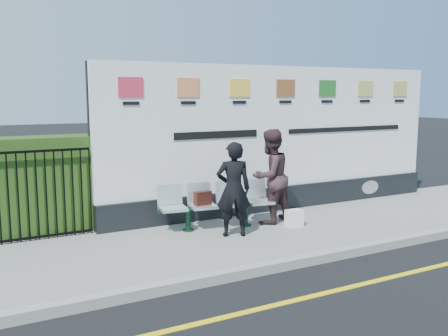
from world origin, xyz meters
name	(u,v)px	position (x,y,z in m)	size (l,w,h in m)	color
ground	(407,274)	(0.00, 0.00, 0.00)	(80.00, 80.00, 0.00)	black
pavement	(301,229)	(0.00, 2.50, 0.06)	(14.00, 3.00, 0.12)	gray
kerb	(358,250)	(0.00, 1.00, 0.07)	(14.00, 0.18, 0.14)	gray
yellow_line	(407,274)	(0.00, 0.00, 0.00)	(14.00, 0.10, 0.01)	yellow
billboard	(282,148)	(0.50, 3.85, 1.42)	(8.00, 0.30, 3.00)	black
hedge	(24,187)	(-4.58, 4.30, 0.97)	(2.35, 0.70, 1.70)	#294A16
railing	(28,196)	(-4.58, 3.85, 0.89)	(2.05, 0.06, 1.54)	black
bench	(217,216)	(-1.44, 3.10, 0.35)	(2.12, 0.55, 0.45)	silver
woman_left	(233,189)	(-1.43, 2.52, 0.94)	(0.60, 0.39, 1.64)	black
woman_right	(270,176)	(-0.38, 2.97, 1.01)	(0.87, 0.68, 1.78)	#382428
handbag_brown	(203,198)	(-1.72, 3.14, 0.70)	(0.31, 0.13, 0.25)	black
carrier_bag_white	(294,218)	(-0.14, 2.52, 0.28)	(0.31, 0.19, 0.31)	white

